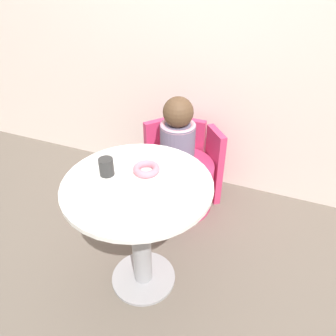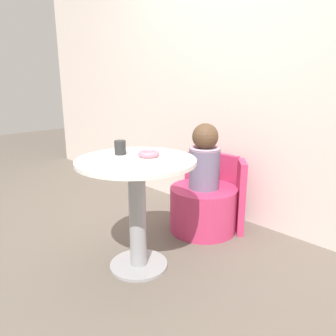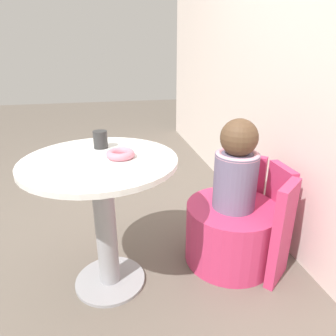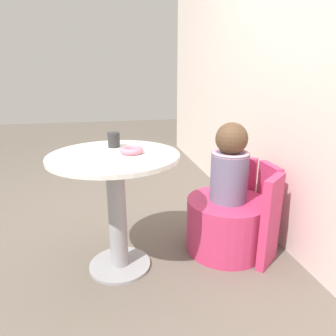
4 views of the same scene
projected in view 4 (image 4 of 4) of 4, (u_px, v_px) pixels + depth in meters
The scene contains 8 objects.
ground_plane at pixel (120, 260), 1.91m from camera, with size 12.00×12.00×0.00m, color #665B51.
back_wall at pixel (302, 62), 1.77m from camera, with size 6.00×0.06×2.40m.
round_table at pixel (116, 188), 1.69m from camera, with size 0.72×0.72×0.71m.
tub_chair at pixel (226, 224), 1.99m from camera, with size 0.52×0.52×0.35m.
booth_backrest at pixel (258, 206), 2.00m from camera, with size 0.62×0.23×0.57m.
child_figure at pixel (230, 165), 1.86m from camera, with size 0.24×0.24×0.50m.
donut at pixel (132, 150), 1.64m from camera, with size 0.13×0.13×0.03m.
cup at pixel (114, 140), 1.78m from camera, with size 0.07×0.07×0.09m.
Camera 4 is at (1.67, -0.04, 1.13)m, focal length 32.00 mm.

